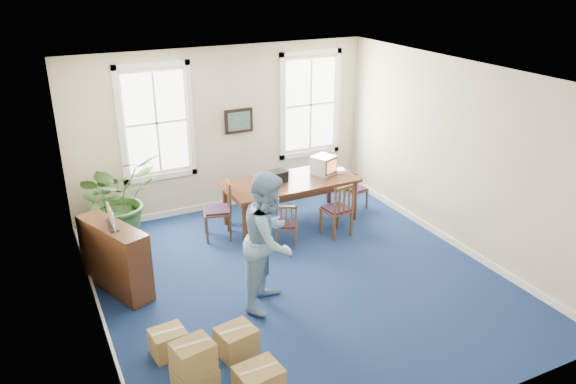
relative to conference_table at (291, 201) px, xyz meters
name	(u,v)px	position (x,y,z in m)	size (l,w,h in m)	color
floor	(299,279)	(-0.82, -1.96, -0.42)	(6.50, 6.50, 0.00)	navy
ceiling	(301,76)	(-0.82, -1.96, 2.78)	(6.50, 6.50, 0.00)	white
wall_back	(224,130)	(-0.82, 1.29, 1.18)	(6.50, 6.50, 0.00)	beige
wall_front	(450,295)	(-0.82, -5.21, 1.18)	(6.50, 6.50, 0.00)	beige
wall_left	(87,224)	(-3.82, -1.96, 1.18)	(6.50, 6.50, 0.00)	beige
wall_right	(458,156)	(2.18, -1.96, 1.18)	(6.50, 6.50, 0.00)	beige
baseboard_back	(227,202)	(-0.82, 1.26, -0.36)	(6.00, 0.04, 0.12)	white
baseboard_left	(105,326)	(-3.79, -1.96, -0.36)	(0.04, 6.50, 0.12)	white
baseboard_right	(447,238)	(2.15, -1.96, -0.36)	(0.04, 6.50, 0.12)	white
window_left	(156,123)	(-2.12, 1.27, 1.48)	(1.40, 0.12, 2.20)	white
window_right	(310,104)	(1.08, 1.27, 1.48)	(1.40, 0.12, 2.20)	white
wall_picture	(239,121)	(-0.52, 1.24, 1.33)	(0.58, 0.06, 0.48)	black
conference_table	(291,201)	(0.00, 0.00, 0.00)	(2.48, 1.13, 0.85)	#492716
crt_tv	(323,165)	(0.73, 0.06, 0.60)	(0.39, 0.42, 0.35)	#B7B7BC
game_console	(340,170)	(1.07, 0.00, 0.45)	(0.18, 0.23, 0.06)	white
equipment_bag	(276,177)	(-0.28, 0.06, 0.53)	(0.42, 0.27, 0.21)	black
chair_near_left	(286,224)	(-0.51, -0.85, 0.00)	(0.38, 0.38, 0.84)	brown
chair_near_right	(337,209)	(0.51, -0.85, 0.09)	(0.46, 0.46, 1.02)	brown
chair_end_left	(217,210)	(-1.47, 0.00, 0.11)	(0.48, 0.48, 1.07)	brown
chair_end_right	(356,189)	(1.47, 0.00, -0.01)	(0.37, 0.37, 0.83)	brown
man	(270,240)	(-1.48, -2.32, 0.59)	(0.99, 0.77, 2.03)	#739EC4
credenza	(115,258)	(-3.42, -1.00, 0.11)	(0.39, 1.36, 1.07)	#492716
brochure_rack	(111,217)	(-3.40, -1.00, 0.79)	(0.12, 0.66, 0.29)	#99999E
potted_plant	(118,198)	(-3.05, 0.70, 0.36)	(1.41, 1.23, 1.57)	#27481C
cardboard_boxes	(207,358)	(-2.86, -3.57, -0.06)	(1.28, 1.28, 0.73)	#9F7E4A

